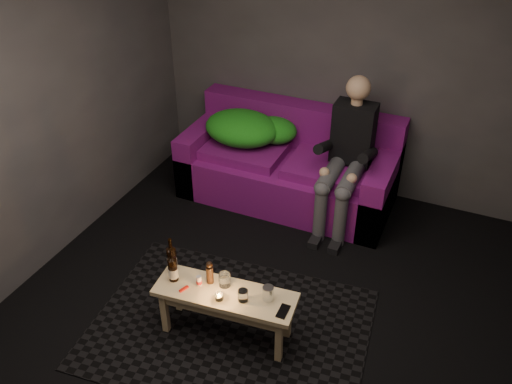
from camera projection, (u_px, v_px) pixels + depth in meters
floor at (258, 331)px, 4.08m from camera, size 4.50×4.50×0.00m
room at (287, 107)px, 3.53m from camera, size 4.50×4.50×4.50m
rug at (230, 328)px, 4.10m from camera, size 2.18×1.68×0.01m
sofa at (290, 167)px, 5.44m from camera, size 2.08×0.94×0.89m
green_blanket at (248, 128)px, 5.39m from camera, size 0.91×0.62×0.31m
person at (347, 153)px, 4.89m from camera, size 0.37×0.86×1.39m
coffee_table at (225, 300)px, 3.87m from camera, size 1.05×0.43×0.42m
beer_bottle_a at (172, 259)px, 3.97m from camera, size 0.07×0.07×0.29m
beer_bottle_b at (173, 269)px, 3.88m from camera, size 0.07×0.07×0.28m
salt_shaker at (199, 281)px, 3.87m from camera, size 0.05×0.05×0.08m
pepper_mill at (210, 275)px, 3.88m from camera, size 0.06×0.06×0.14m
tumbler_back at (225, 280)px, 3.86m from camera, size 0.10×0.10×0.10m
tealight at (219, 297)px, 3.76m from camera, size 0.06×0.06×0.05m
tumbler_front at (243, 295)px, 3.74m from camera, size 0.08×0.08×0.09m
steel_cup at (268, 293)px, 3.75m from camera, size 0.08×0.08×0.11m
smartphone at (283, 311)px, 3.67m from camera, size 0.07×0.13×0.01m
red_lighter at (184, 289)px, 3.85m from camera, size 0.05×0.08×0.01m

